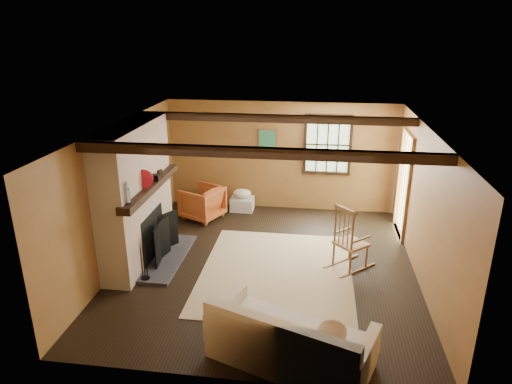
% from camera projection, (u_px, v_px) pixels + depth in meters
% --- Properties ---
extents(ground, '(5.50, 5.50, 0.00)m').
position_uv_depth(ground, '(266.00, 265.00, 7.88)').
color(ground, black).
rests_on(ground, ground).
extents(room_envelope, '(5.02, 5.52, 2.44)m').
position_uv_depth(room_envelope, '(282.00, 171.00, 7.53)').
color(room_envelope, '#9F6938').
rests_on(room_envelope, ground).
extents(fireplace, '(1.02, 2.30, 2.40)m').
position_uv_depth(fireplace, '(137.00, 200.00, 7.79)').
color(fireplace, '#A25C3E').
rests_on(fireplace, ground).
extents(rug, '(2.50, 3.00, 0.01)m').
position_uv_depth(rug, '(277.00, 272.00, 7.67)').
color(rug, '#D3BC8C').
rests_on(rug, ground).
extents(rocking_chair, '(0.90, 0.88, 1.15)m').
position_uv_depth(rocking_chair, '(349.00, 242.00, 7.65)').
color(rocking_chair, tan).
rests_on(rocking_chair, ground).
extents(sofa, '(2.14, 1.50, 0.79)m').
position_uv_depth(sofa, '(289.00, 344.00, 5.48)').
color(sofa, white).
rests_on(sofa, ground).
extents(firewood_pile, '(0.65, 0.12, 0.24)m').
position_uv_depth(firewood_pile, '(198.00, 203.00, 10.37)').
color(firewood_pile, brown).
rests_on(firewood_pile, ground).
extents(laundry_basket, '(0.50, 0.39, 0.30)m').
position_uv_depth(laundry_basket, '(242.00, 204.00, 10.21)').
color(laundry_basket, white).
rests_on(laundry_basket, ground).
extents(basket_pillow, '(0.50, 0.46, 0.20)m').
position_uv_depth(basket_pillow, '(242.00, 193.00, 10.12)').
color(basket_pillow, white).
rests_on(basket_pillow, laundry_basket).
extents(armchair, '(1.02, 1.01, 0.71)m').
position_uv_depth(armchair, '(202.00, 203.00, 9.73)').
color(armchair, '#BF6026').
rests_on(armchair, ground).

